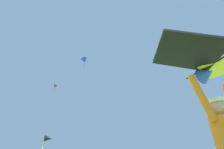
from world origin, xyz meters
TOP-DOWN VIEW (x-y plane):
  - held_stunt_kite at (0.29, -0.44)m, footprint 1.88×1.12m
  - distant_kite_red_mid_right at (4.58, 32.59)m, footprint 1.06×1.04m
  - distant_kite_blue_high_left at (6.79, 21.88)m, footprint 1.35×1.39m
  - marker_flag at (-0.59, 5.34)m, footprint 0.30×0.24m

SIDE VIEW (x-z plane):
  - marker_flag at x=-0.59m, z-range 0.71..2.64m
  - held_stunt_kite at x=0.29m, z-range 1.96..2.37m
  - distant_kite_red_mid_right at x=4.58m, z-range 15.86..17.82m
  - distant_kite_blue_high_left at x=6.79m, z-range 17.07..19.61m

